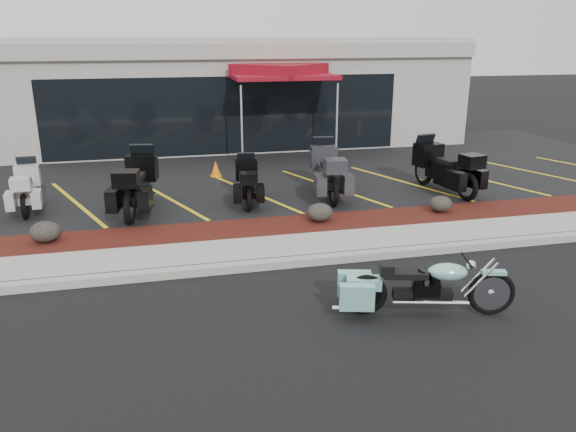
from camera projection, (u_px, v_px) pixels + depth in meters
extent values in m
plane|color=black|center=(306.00, 285.00, 9.68)|extent=(90.00, 90.00, 0.00)
cube|color=gray|center=(294.00, 262.00, 10.49)|extent=(24.00, 0.25, 0.15)
cube|color=gray|center=(286.00, 249.00, 11.14)|extent=(24.00, 1.20, 0.15)
cube|color=#33110B|center=(273.00, 229.00, 12.25)|extent=(24.00, 1.20, 0.16)
cube|color=black|center=(238.00, 173.00, 17.25)|extent=(26.00, 9.60, 0.15)
cube|color=gray|center=(214.00, 90.00, 22.49)|extent=(18.00, 8.00, 4.00)
cube|color=black|center=(227.00, 116.00, 18.96)|extent=(12.00, 0.06, 2.60)
cube|color=gray|center=(225.00, 51.00, 18.28)|extent=(18.00, 0.30, 0.50)
ellipsoid|color=black|center=(45.00, 232.00, 11.20)|extent=(0.60, 0.50, 0.43)
ellipsoid|color=black|center=(320.00, 212.00, 12.44)|extent=(0.58, 0.48, 0.41)
ellipsoid|color=black|center=(441.00, 204.00, 13.12)|extent=(0.54, 0.45, 0.38)
cone|color=orange|center=(216.00, 169.00, 16.44)|extent=(0.35, 0.35, 0.45)
cylinder|color=silver|center=(250.00, 128.00, 17.13)|extent=(0.06, 0.06, 2.52)
cylinder|color=silver|center=(340.00, 122.00, 18.18)|extent=(0.06, 0.06, 2.52)
cylinder|color=silver|center=(224.00, 115.00, 19.86)|extent=(0.06, 0.06, 2.52)
cylinder|color=silver|center=(304.00, 111.00, 20.90)|extent=(0.06, 0.06, 2.52)
cube|color=maroon|center=(280.00, 75.00, 18.58)|extent=(3.70, 3.70, 0.13)
cube|color=maroon|center=(279.00, 69.00, 18.52)|extent=(3.38, 3.38, 0.38)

